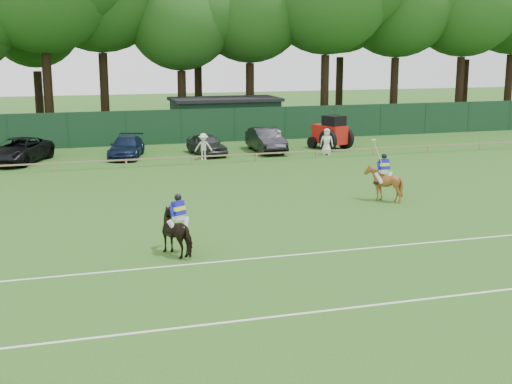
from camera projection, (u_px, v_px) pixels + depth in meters
name	position (u px, v px, depth m)	size (l,w,h in m)	color
ground	(267.00, 249.00, 24.19)	(160.00, 160.00, 0.00)	#1E4C14
horse_dark	(179.00, 232.00, 23.41)	(0.83, 1.82, 1.54)	black
horse_chestnut	(383.00, 183.00, 31.46)	(1.33, 1.49, 1.64)	brown
suv_black	(19.00, 151.00, 41.64)	(2.51, 5.44, 1.51)	black
sedan_navy	(126.00, 147.00, 43.66)	(1.89, 4.65, 1.35)	#121E3A
hatch_grey	(207.00, 144.00, 44.74)	(1.64, 4.06, 1.38)	#303133
estate_black	(266.00, 140.00, 46.00)	(1.69, 4.86, 1.60)	black
spectator_left	(204.00, 147.00, 42.72)	(1.08, 0.62, 1.66)	silver
spectator_mid	(279.00, 142.00, 45.12)	(0.92, 0.38, 1.58)	silver
spectator_right	(327.00, 142.00, 44.66)	(0.85, 0.55, 1.74)	silver
rider_dark	(178.00, 212.00, 23.25)	(0.88, 0.61, 1.41)	silver
rider_chestnut	(384.00, 167.00, 31.29)	(0.94, 0.58, 2.05)	silver
pitch_lines	(301.00, 280.00, 20.91)	(60.00, 5.10, 0.01)	silver
pitch_rail	(177.00, 158.00, 40.96)	(62.10, 0.10, 0.50)	#997F5B
perimeter_fence	(154.00, 127.00, 49.22)	(92.08, 0.08, 2.50)	#14351E
utility_shed	(225.00, 117.00, 53.65)	(8.40, 4.40, 3.04)	#14331E
tree_row	(165.00, 131.00, 57.54)	(96.00, 12.00, 21.00)	#26561C
tractor	(331.00, 133.00, 47.15)	(2.74, 3.26, 2.33)	#B21710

